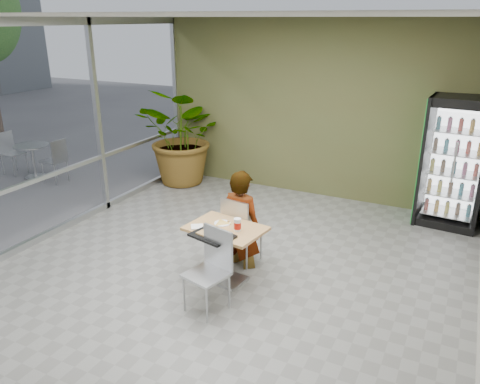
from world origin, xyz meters
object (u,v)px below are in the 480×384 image
at_px(soda_cup, 237,225).
at_px(beverage_fridge, 454,163).
at_px(cafeteria_tray, 212,236).
at_px(seated_woman, 241,228).
at_px(potted_plant, 185,136).
at_px(chair_far, 239,226).
at_px(chair_near, 212,263).
at_px(dining_table, 226,243).

bearing_deg(soda_cup, beverage_fridge, 55.56).
relative_size(soda_cup, cafeteria_tray, 0.33).
bearing_deg(seated_woman, cafeteria_tray, 98.72).
distance_m(cafeteria_tray, potted_plant, 4.15).
xyz_separation_m(chair_far, soda_cup, (0.22, -0.48, 0.26)).
relative_size(seated_woman, soda_cup, 10.13).
xyz_separation_m(chair_near, potted_plant, (-2.65, 3.57, 0.41)).
height_order(seated_woman, soda_cup, seated_woman).
relative_size(dining_table, chair_near, 1.04).
distance_m(cafeteria_tray, beverage_fridge, 4.27).
height_order(soda_cup, cafeteria_tray, soda_cup).
bearing_deg(seated_woman, chair_far, 82.92).
bearing_deg(chair_far, chair_near, 107.22).
xyz_separation_m(seated_woman, soda_cup, (0.21, -0.53, 0.31)).
relative_size(cafeteria_tray, potted_plant, 0.25).
distance_m(dining_table, soda_cup, 0.34).
bearing_deg(potted_plant, cafeteria_tray, -52.88).
xyz_separation_m(seated_woman, beverage_fridge, (2.43, 2.70, 0.52)).
bearing_deg(potted_plant, beverage_fridge, 2.40).
xyz_separation_m(beverage_fridge, potted_plant, (-4.91, -0.21, -0.06)).
distance_m(dining_table, chair_far, 0.46).
height_order(beverage_fridge, potted_plant, beverage_fridge).
xyz_separation_m(cafeteria_tray, beverage_fridge, (2.41, 3.51, 0.27)).
xyz_separation_m(dining_table, chair_near, (0.13, -0.57, 0.03)).
bearing_deg(potted_plant, chair_far, -45.82).
bearing_deg(chair_near, cafeteria_tray, 133.21).
distance_m(soda_cup, beverage_fridge, 3.92).
bearing_deg(soda_cup, chair_near, -94.86).
relative_size(chair_near, cafeteria_tray, 1.98).
relative_size(chair_far, cafeteria_tray, 1.97).
bearing_deg(chair_near, chair_far, 114.19).
bearing_deg(cafeteria_tray, beverage_fridge, 55.56).
xyz_separation_m(dining_table, seated_woman, (-0.04, 0.51, -0.02)).
height_order(chair_far, cafeteria_tray, chair_far).
bearing_deg(soda_cup, dining_table, 171.85).
height_order(chair_near, soda_cup, chair_near).
bearing_deg(soda_cup, cafeteria_tray, -124.41).
height_order(cafeteria_tray, potted_plant, potted_plant).
distance_m(dining_table, chair_near, 0.59).
bearing_deg(chair_near, beverage_fridge, 73.47).
bearing_deg(cafeteria_tray, chair_near, -61.17).
bearing_deg(beverage_fridge, chair_near, -116.41).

